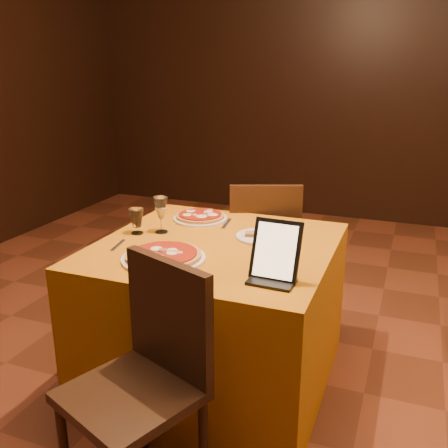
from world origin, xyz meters
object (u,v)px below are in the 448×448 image
(chair_main_near, at_px, (130,395))
(tablet, at_px, (276,250))
(pizza_near, at_px, (164,257))
(main_table, at_px, (216,314))
(water_glass, at_px, (137,221))
(pizza_far, at_px, (200,217))
(chair_main_far, at_px, (262,248))
(wine_glass, at_px, (161,215))

(chair_main_near, relative_size, tablet, 3.73)
(chair_main_near, bearing_deg, pizza_near, 126.13)
(main_table, xyz_separation_m, water_glass, (-0.43, -0.01, 0.44))
(pizza_far, height_order, tablet, tablet)
(chair_main_far, bearing_deg, water_glass, 40.14)
(water_glass, bearing_deg, pizza_near, -42.93)
(pizza_near, bearing_deg, chair_main_far, 82.76)
(pizza_near, bearing_deg, main_table, 64.18)
(pizza_far, relative_size, wine_glass, 1.56)
(chair_main_near, bearing_deg, wine_glass, 132.29)
(main_table, relative_size, tablet, 4.51)
(main_table, bearing_deg, water_glass, -179.27)
(pizza_near, bearing_deg, chair_main_near, -75.76)
(chair_main_near, distance_m, chair_main_far, 1.59)
(chair_main_far, xyz_separation_m, tablet, (0.37, -1.07, 0.41))
(main_table, xyz_separation_m, chair_main_far, (0.00, 0.78, 0.08))
(chair_main_near, relative_size, chair_main_far, 1.00)
(wine_glass, distance_m, water_glass, 0.13)
(chair_main_near, xyz_separation_m, pizza_near, (-0.13, 0.53, 0.31))
(water_glass, relative_size, tablet, 0.53)
(pizza_near, bearing_deg, wine_glass, 119.26)
(chair_main_far, relative_size, pizza_near, 2.46)
(main_table, bearing_deg, pizza_far, 124.58)
(pizza_near, distance_m, water_glass, 0.40)
(main_table, height_order, water_glass, water_glass)
(chair_main_far, relative_size, pizza_far, 3.07)
(chair_main_near, height_order, tablet, tablet)
(main_table, relative_size, pizza_far, 3.71)
(tablet, bearing_deg, water_glass, 162.93)
(pizza_near, distance_m, wine_glass, 0.39)
(main_table, height_order, chair_main_far, chair_main_far)
(pizza_near, relative_size, water_glass, 2.84)
(pizza_near, xyz_separation_m, wine_glass, (-0.19, 0.33, 0.08))
(pizza_near, bearing_deg, pizza_far, 98.49)
(chair_main_near, bearing_deg, tablet, 75.80)
(chair_main_far, height_order, tablet, tablet)
(chair_main_far, xyz_separation_m, pizza_near, (-0.13, -1.06, 0.31))
(water_glass, bearing_deg, chair_main_far, 61.47)
(chair_main_near, relative_size, pizza_near, 2.46)
(chair_main_far, bearing_deg, pizza_far, 42.39)
(chair_main_near, xyz_separation_m, pizza_far, (-0.22, 1.13, 0.31))
(chair_main_near, height_order, water_glass, chair_main_near)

